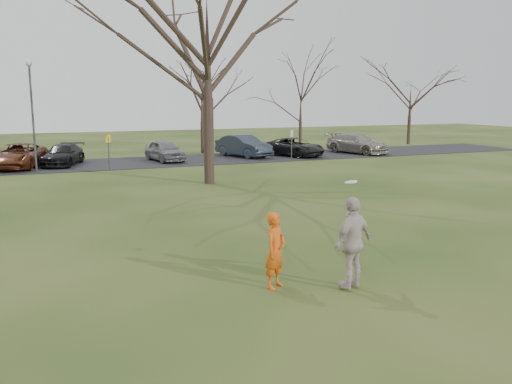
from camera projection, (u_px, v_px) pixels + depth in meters
ground at (323, 285)px, 12.05m from camera, size 120.00×120.00×0.00m
parking_strip at (135, 163)px, 34.81m from camera, size 62.00×6.50×0.04m
player_defender at (275, 250)px, 11.76m from camera, size 0.75×0.71×1.73m
car_2 at (18, 156)px, 31.97m from camera, size 3.80×5.75×1.47m
car_3 at (63, 155)px, 33.27m from camera, size 3.22×4.82×1.30m
car_4 at (165, 151)px, 35.48m from camera, size 2.33×4.32×1.40m
car_5 at (243, 146)px, 38.03m from camera, size 3.15×5.00×1.56m
car_6 at (295, 147)px, 38.52m from camera, size 3.66×5.20×1.32m
car_7 at (357, 144)px, 40.47m from camera, size 3.64×5.49×1.48m
catching_play at (353, 242)px, 11.63m from camera, size 1.29×0.90×2.40m
lamp_post at (32, 102)px, 29.60m from camera, size 0.34×0.34×6.27m
sign_yellow at (108, 146)px, 31.08m from camera, size 0.35×0.35×2.08m
sign_white at (292, 140)px, 35.58m from camera, size 0.35×0.35×2.08m
big_tree at (207, 39)px, 25.24m from camera, size 9.00×9.00×14.00m
small_tree_row at (179, 102)px, 40.39m from camera, size 55.00×5.90×8.50m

